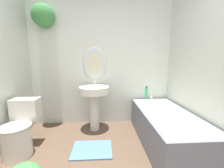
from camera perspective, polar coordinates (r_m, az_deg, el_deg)
wall_back at (r=2.76m, az=-7.25°, el=10.42°), size 2.85×0.39×2.40m
wall_right at (r=2.12m, az=36.43°, el=6.06°), size 0.06×2.34×2.40m
toilet at (r=2.35m, az=-33.92°, el=-15.67°), size 0.38×0.58×0.72m
pedestal_sink at (r=2.53m, az=-7.37°, el=-5.86°), size 0.54×0.54×0.91m
bathtub at (r=2.35m, az=21.40°, el=-16.35°), size 0.73×1.56×0.58m
shampoo_bottle at (r=2.78m, az=14.16°, el=-3.19°), size 0.06×0.06×0.20m
bath_mat at (r=2.19m, az=-8.26°, el=-25.33°), size 0.56×0.43×0.02m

